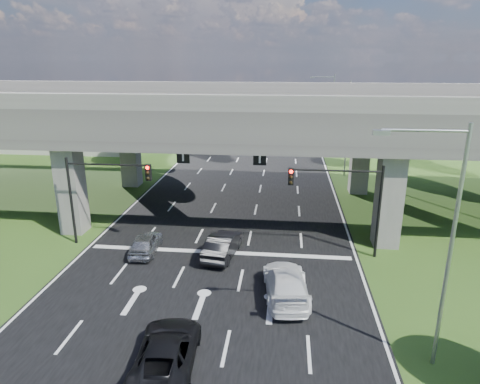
% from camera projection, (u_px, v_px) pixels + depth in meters
% --- Properties ---
extents(ground, '(160.00, 160.00, 0.00)m').
position_uv_depth(ground, '(209.00, 279.00, 24.59)').
color(ground, '#2F4D18').
rests_on(ground, ground).
extents(road, '(18.00, 120.00, 0.03)m').
position_uv_depth(road, '(231.00, 217.00, 34.07)').
color(road, black).
rests_on(road, ground).
extents(overpass, '(80.00, 15.00, 10.00)m').
position_uv_depth(overpass, '(234.00, 114.00, 33.60)').
color(overpass, '#33302E').
rests_on(overpass, ground).
extents(warehouse, '(20.00, 10.00, 4.00)m').
position_uv_depth(warehouse, '(70.00, 134.00, 59.86)').
color(warehouse, '#9E9E99').
rests_on(warehouse, ground).
extents(signal_right, '(5.76, 0.54, 6.00)m').
position_uv_depth(signal_right, '(345.00, 193.00, 26.27)').
color(signal_right, black).
rests_on(signal_right, ground).
extents(signal_left, '(5.76, 0.54, 6.00)m').
position_uv_depth(signal_left, '(101.00, 186.00, 27.88)').
color(signal_left, black).
rests_on(signal_left, ground).
extents(streetlight_near, '(3.38, 0.25, 10.00)m').
position_uv_depth(streetlight_near, '(442.00, 233.00, 16.11)').
color(streetlight_near, gray).
rests_on(streetlight_near, ground).
extents(streetlight_far, '(3.38, 0.25, 10.00)m').
position_uv_depth(streetlight_far, '(344.00, 121.00, 44.56)').
color(streetlight_far, gray).
rests_on(streetlight_far, ground).
extents(streetlight_beyond, '(3.38, 0.25, 10.00)m').
position_uv_depth(streetlight_beyond, '(330.00, 105.00, 59.74)').
color(streetlight_beyond, gray).
rests_on(streetlight_beyond, ground).
extents(tree_left_near, '(4.50, 4.50, 7.80)m').
position_uv_depth(tree_left_near, '(129.00, 125.00, 49.24)').
color(tree_left_near, black).
rests_on(tree_left_near, ground).
extents(tree_left_mid, '(3.91, 3.90, 6.76)m').
position_uv_depth(tree_left_mid, '(129.00, 120.00, 57.33)').
color(tree_left_mid, black).
rests_on(tree_left_mid, ground).
extents(tree_left_far, '(4.80, 4.80, 8.32)m').
position_uv_depth(tree_left_far, '(173.00, 107.00, 64.22)').
color(tree_left_far, black).
rests_on(tree_left_far, ground).
extents(tree_right_near, '(4.20, 4.20, 7.28)m').
position_uv_depth(tree_right_near, '(365.00, 129.00, 48.46)').
color(tree_right_near, black).
rests_on(tree_right_near, ground).
extents(tree_right_mid, '(3.91, 3.90, 6.76)m').
position_uv_depth(tree_right_mid, '(378.00, 122.00, 55.83)').
color(tree_right_mid, black).
rests_on(tree_right_mid, ground).
extents(tree_right_far, '(4.50, 4.50, 7.80)m').
position_uv_depth(tree_right_far, '(340.00, 109.00, 63.64)').
color(tree_right_far, black).
rests_on(tree_right_far, ground).
extents(car_silver, '(1.78, 3.97, 1.33)m').
position_uv_depth(car_silver, '(146.00, 243.00, 27.71)').
color(car_silver, '#999AA0').
rests_on(car_silver, road).
extents(car_dark, '(2.20, 4.73, 1.50)m').
position_uv_depth(car_dark, '(223.00, 245.00, 27.16)').
color(car_dark, black).
rests_on(car_dark, road).
extents(car_white, '(2.77, 5.57, 1.56)m').
position_uv_depth(car_white, '(286.00, 283.00, 22.51)').
color(car_white, silver).
rests_on(car_white, road).
extents(car_trailing, '(2.73, 5.28, 1.42)m').
position_uv_depth(car_trailing, '(167.00, 352.00, 17.35)').
color(car_trailing, black).
rests_on(car_trailing, road).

